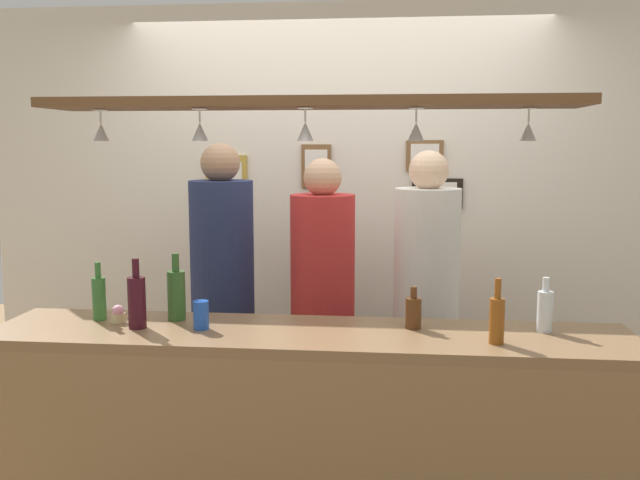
# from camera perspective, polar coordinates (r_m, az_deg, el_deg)

# --- Properties ---
(back_wall) EXTENTS (4.40, 0.06, 2.60)m
(back_wall) POSITION_cam_1_polar(r_m,az_deg,el_deg) (4.31, 1.43, 1.66)
(back_wall) COLOR silver
(back_wall) RESTS_ON ground_plane
(bar_counter) EXTENTS (2.70, 0.55, 0.99)m
(bar_counter) POSITION_cam_1_polar(r_m,az_deg,el_deg) (2.91, -1.32, -14.28)
(bar_counter) COLOR brown
(bar_counter) RESTS_ON ground_plane
(overhead_glass_rack) EXTENTS (2.20, 0.36, 0.04)m
(overhead_glass_rack) POSITION_cam_1_polar(r_m,az_deg,el_deg) (2.90, -0.87, 11.13)
(overhead_glass_rack) COLOR brown
(hanging_wineglass_far_left) EXTENTS (0.07, 0.07, 0.13)m
(hanging_wineglass_far_left) POSITION_cam_1_polar(r_m,az_deg,el_deg) (3.14, -17.44, 8.48)
(hanging_wineglass_far_left) COLOR silver
(hanging_wineglass_far_left) RESTS_ON overhead_glass_rack
(hanging_wineglass_left) EXTENTS (0.07, 0.07, 0.13)m
(hanging_wineglass_left) POSITION_cam_1_polar(r_m,az_deg,el_deg) (2.94, -9.78, 8.79)
(hanging_wineglass_left) COLOR silver
(hanging_wineglass_left) RESTS_ON overhead_glass_rack
(hanging_wineglass_center_left) EXTENTS (0.07, 0.07, 0.13)m
(hanging_wineglass_center_left) POSITION_cam_1_polar(r_m,az_deg,el_deg) (2.83, -1.21, 8.95)
(hanging_wineglass_center_left) COLOR silver
(hanging_wineglass_center_left) RESTS_ON overhead_glass_rack
(hanging_wineglass_center) EXTENTS (0.07, 0.07, 0.13)m
(hanging_wineglass_center) POSITION_cam_1_polar(r_m,az_deg,el_deg) (2.87, 7.84, 8.86)
(hanging_wineglass_center) COLOR silver
(hanging_wineglass_center) RESTS_ON overhead_glass_rack
(hanging_wineglass_center_right) EXTENTS (0.07, 0.07, 0.13)m
(hanging_wineglass_center_right) POSITION_cam_1_polar(r_m,az_deg,el_deg) (2.99, 16.64, 8.57)
(hanging_wineglass_center_right) COLOR silver
(hanging_wineglass_center_right) RESTS_ON overhead_glass_rack
(person_left_navy_shirt) EXTENTS (0.34, 0.34, 1.77)m
(person_left_navy_shirt) POSITION_cam_1_polar(r_m,az_deg,el_deg) (3.78, -7.98, -2.76)
(person_left_navy_shirt) COLOR #2D334C
(person_left_navy_shirt) RESTS_ON ground_plane
(person_middle_red_shirt) EXTENTS (0.34, 0.34, 1.69)m
(person_middle_red_shirt) POSITION_cam_1_polar(r_m,az_deg,el_deg) (3.70, 0.21, -3.74)
(person_middle_red_shirt) COLOR #2D334C
(person_middle_red_shirt) RESTS_ON ground_plane
(person_right_white_patterned_shirt) EXTENTS (0.34, 0.34, 1.73)m
(person_right_white_patterned_shirt) POSITION_cam_1_polar(r_m,az_deg,el_deg) (3.68, 8.69, -3.47)
(person_right_white_patterned_shirt) COLOR #2D334C
(person_right_white_patterned_shirt) RESTS_ON ground_plane
(bottle_beer_brown_stubby) EXTENTS (0.07, 0.07, 0.18)m
(bottle_beer_brown_stubby) POSITION_cam_1_polar(r_m,az_deg,el_deg) (3.00, 7.63, -5.85)
(bottle_beer_brown_stubby) COLOR #512D14
(bottle_beer_brown_stubby) RESTS_ON bar_counter
(bottle_beer_green_import) EXTENTS (0.06, 0.06, 0.26)m
(bottle_beer_green_import) POSITION_cam_1_polar(r_m,az_deg,el_deg) (3.26, -17.60, -4.46)
(bottle_beer_green_import) COLOR #336B2D
(bottle_beer_green_import) RESTS_ON bar_counter
(bottle_champagne_green) EXTENTS (0.08, 0.08, 0.30)m
(bottle_champagne_green) POSITION_cam_1_polar(r_m,az_deg,el_deg) (3.17, -11.65, -4.33)
(bottle_champagne_green) COLOR #2D5623
(bottle_champagne_green) RESTS_ON bar_counter
(bottle_beer_amber_tall) EXTENTS (0.06, 0.06, 0.26)m
(bottle_beer_amber_tall) POSITION_cam_1_polar(r_m,az_deg,el_deg) (2.83, 14.24, -6.24)
(bottle_beer_amber_tall) COLOR brown
(bottle_beer_amber_tall) RESTS_ON bar_counter
(bottle_soda_clear) EXTENTS (0.06, 0.06, 0.23)m
(bottle_soda_clear) POSITION_cam_1_polar(r_m,az_deg,el_deg) (3.07, 17.89, -5.46)
(bottle_soda_clear) COLOR silver
(bottle_soda_clear) RESTS_ON bar_counter
(bottle_wine_dark_red) EXTENTS (0.08, 0.08, 0.30)m
(bottle_wine_dark_red) POSITION_cam_1_polar(r_m,az_deg,el_deg) (3.07, -14.73, -4.83)
(bottle_wine_dark_red) COLOR #380F19
(bottle_wine_dark_red) RESTS_ON bar_counter
(drink_can) EXTENTS (0.07, 0.07, 0.12)m
(drink_can) POSITION_cam_1_polar(r_m,az_deg,el_deg) (3.01, -9.69, -6.06)
(drink_can) COLOR #1E4CB2
(drink_can) RESTS_ON bar_counter
(cupcake) EXTENTS (0.06, 0.06, 0.08)m
(cupcake) POSITION_cam_1_polar(r_m,az_deg,el_deg) (3.21, -16.15, -5.86)
(cupcake) COLOR beige
(cupcake) RESTS_ON bar_counter
(picture_frame_lower_pair) EXTENTS (0.30, 0.02, 0.18)m
(picture_frame_lower_pair) POSITION_cam_1_polar(r_m,az_deg,el_deg) (4.25, 9.55, 3.76)
(picture_frame_lower_pair) COLOR black
(picture_frame_lower_pair) RESTS_ON back_wall
(picture_frame_caricature) EXTENTS (0.26, 0.02, 0.34)m
(picture_frame_caricature) POSITION_cam_1_polar(r_m,az_deg,el_deg) (4.36, -7.64, 4.64)
(picture_frame_caricature) COLOR #B29338
(picture_frame_caricature) RESTS_ON back_wall
(picture_frame_crest) EXTENTS (0.18, 0.02, 0.26)m
(picture_frame_crest) POSITION_cam_1_polar(r_m,az_deg,el_deg) (4.26, -0.31, 6.06)
(picture_frame_crest) COLOR brown
(picture_frame_crest) RESTS_ON back_wall
(picture_frame_upper_small) EXTENTS (0.22, 0.02, 0.18)m
(picture_frame_upper_small) POSITION_cam_1_polar(r_m,az_deg,el_deg) (4.23, 8.55, 6.85)
(picture_frame_upper_small) COLOR brown
(picture_frame_upper_small) RESTS_ON back_wall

